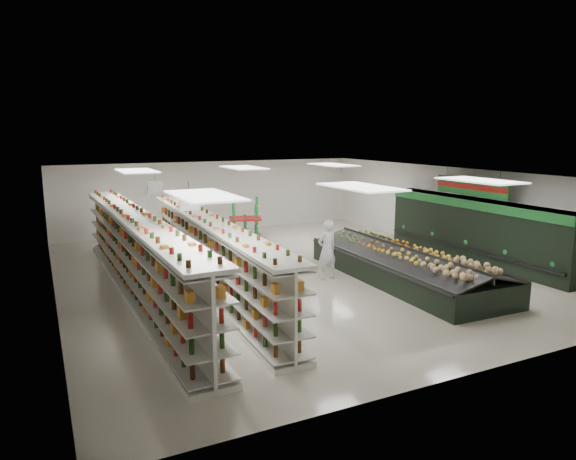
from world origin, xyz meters
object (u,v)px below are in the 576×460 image
produce_island (404,265)px  shopper_main (327,250)px  shopper_background (178,241)px  soda_endcap (245,220)px  gondola_left (138,259)px  gondola_center (210,257)px

produce_island → shopper_main: bearing=150.3°
produce_island → shopper_background: shopper_background is taller
soda_endcap → shopper_main: shopper_main is taller
shopper_background → gondola_left: bearing=-178.5°
gondola_left → soda_endcap: 7.92m
gondola_center → soda_endcap: (3.47, 6.07, -0.11)m
shopper_background → shopper_main: bearing=-102.1°
produce_island → soda_endcap: (-2.12, 7.90, 0.34)m
gondola_left → produce_island: (7.57, -2.15, -0.54)m
produce_island → soda_endcap: size_ratio=4.27×
soda_endcap → shopper_main: size_ratio=0.91×
gondola_left → soda_endcap: gondola_left is taller
gondola_left → gondola_center: size_ratio=1.10×
shopper_main → produce_island: bearing=141.5°
soda_endcap → gondola_left: bearing=-133.4°
gondola_left → shopper_background: bearing=56.2°
gondola_left → shopper_main: gondola_left is taller
produce_island → shopper_background: (-5.74, 5.01, 0.32)m
produce_island → gondola_left: bearing=164.1°
produce_island → shopper_background: 7.63m
gondola_left → produce_island: bearing=-17.1°
shopper_main → gondola_left: bearing=-18.9°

